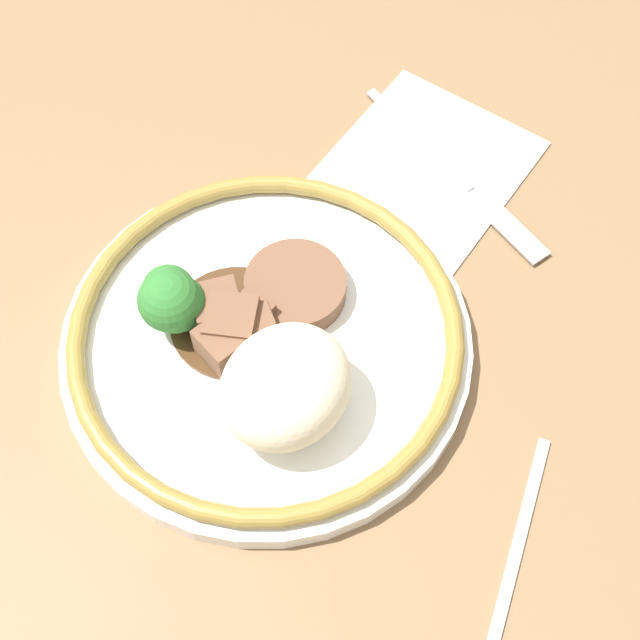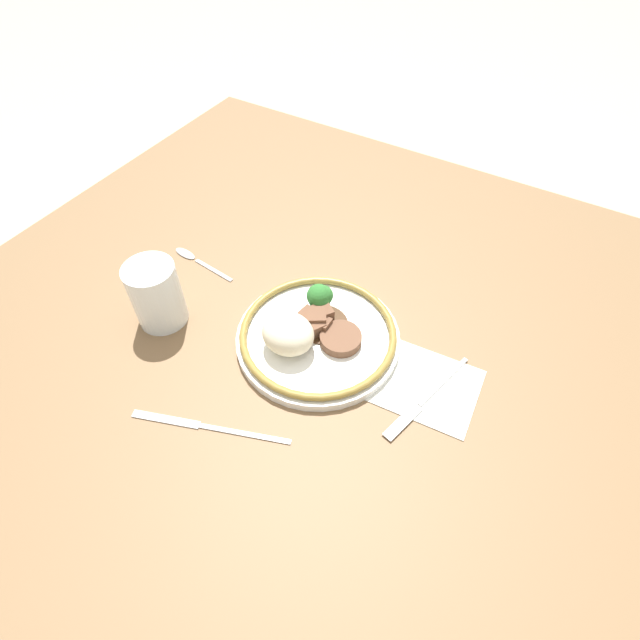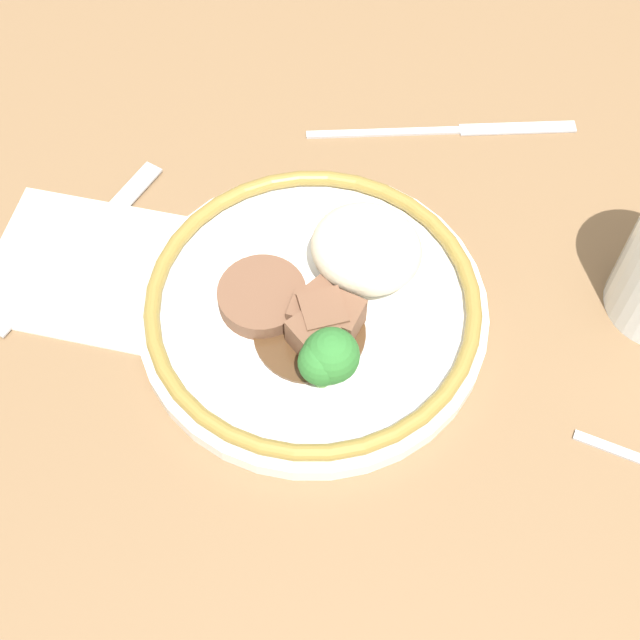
{
  "view_description": "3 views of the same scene",
  "coord_description": "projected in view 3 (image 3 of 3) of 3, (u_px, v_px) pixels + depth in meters",
  "views": [
    {
      "loc": [
        0.2,
        0.18,
        0.55
      ],
      "look_at": [
        -0.02,
        0.0,
        0.06
      ],
      "focal_mm": 50.0,
      "sensor_mm": 36.0,
      "label": 1
    },
    {
      "loc": [
        -0.25,
        0.41,
        0.67
      ],
      "look_at": [
        0.02,
        -0.03,
        0.07
      ],
      "focal_mm": 28.0,
      "sensor_mm": 36.0,
      "label": 2
    },
    {
      "loc": [
        0.12,
        -0.35,
        0.62
      ],
      "look_at": [
        0.02,
        -0.05,
        0.08
      ],
      "focal_mm": 50.0,
      "sensor_mm": 36.0,
      "label": 3
    }
  ],
  "objects": [
    {
      "name": "plate",
      "position": [
        321.0,
        303.0,
        0.66
      ],
      "size": [
        0.26,
        0.26,
        0.07
      ],
      "color": "white",
      "rests_on": "dining_table"
    },
    {
      "name": "knife",
      "position": [
        452.0,
        130.0,
        0.77
      ],
      "size": [
        0.22,
        0.09,
        0.0
      ],
      "rotation": [
        0.0,
        0.0,
        0.34
      ],
      "color": "#B7B7BC",
      "rests_on": "dining_table"
    },
    {
      "name": "ground_plane",
      "position": [
        307.0,
        318.0,
        0.72
      ],
      "size": [
        8.0,
        8.0,
        0.0
      ],
      "primitive_type": "plane",
      "color": "tan"
    },
    {
      "name": "fork",
      "position": [
        97.0,
        229.0,
        0.71
      ],
      "size": [
        0.06,
        0.19,
        0.0
      ],
      "rotation": [
        0.0,
        0.0,
        1.32
      ],
      "color": "#B7B7BC",
      "rests_on": "napkin"
    },
    {
      "name": "dining_table",
      "position": [
        307.0,
        305.0,
        0.7
      ],
      "size": [
        1.31,
        1.26,
        0.04
      ],
      "color": "brown",
      "rests_on": "ground"
    },
    {
      "name": "napkin",
      "position": [
        87.0,
        268.0,
        0.7
      ],
      "size": [
        0.16,
        0.14,
        0.0
      ],
      "color": "silver",
      "rests_on": "dining_table"
    }
  ]
}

